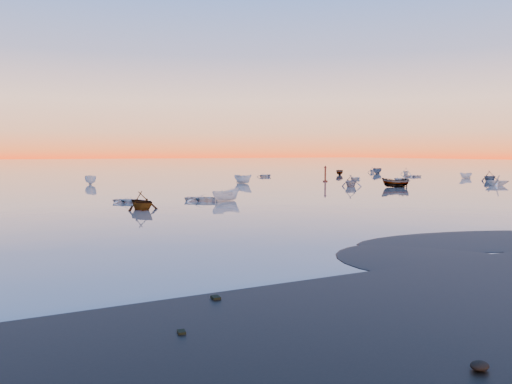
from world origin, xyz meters
TOP-DOWN VIEW (x-y plane):
  - ground at (0.00, 100.00)m, footprint 600.00×600.00m
  - moored_fleet at (0.00, 53.00)m, footprint 124.00×58.00m
  - boat_near_left at (-7.55, 30.32)m, footprint 3.71×4.00m
  - boat_near_center at (-5.41, 28.99)m, footprint 2.86×4.17m
  - boat_near_right at (42.73, 32.49)m, footprint 3.62×3.59m
  - channel_marker at (24.88, 53.78)m, footprint 0.85×0.85m

SIDE VIEW (x-z plane):
  - ground at x=0.00m, z-range 0.00..0.00m
  - moored_fleet at x=0.00m, z-range -0.60..0.60m
  - boat_near_left at x=-7.55m, z-range -0.48..0.48m
  - boat_near_center at x=-5.41m, z-range -0.67..0.67m
  - boat_near_right at x=42.73m, z-range -0.61..0.61m
  - channel_marker at x=24.88m, z-range -0.32..2.70m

